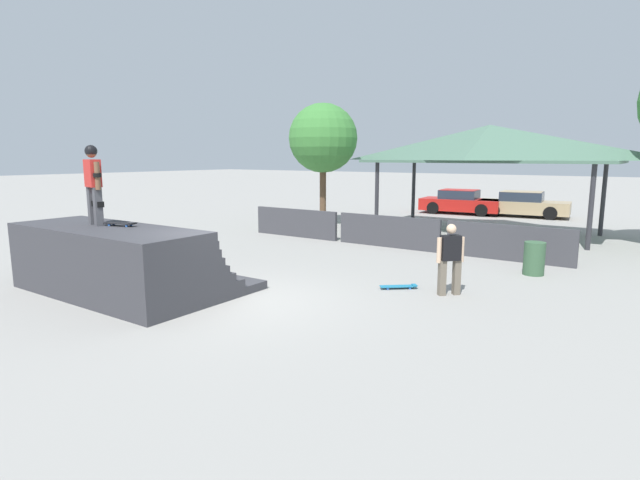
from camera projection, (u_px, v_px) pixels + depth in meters
ground_plane at (234, 302)px, 10.42m from camera, size 160.00×160.00×0.00m
quarter_pipe_ramp at (119, 263)px, 11.06m from camera, size 4.98×3.26×1.50m
skater_on_deck at (93, 179)px, 10.89m from camera, size 0.76×0.33×1.75m
skateboard_on_deck at (121, 224)px, 10.86m from camera, size 0.78×0.40×0.09m
bystander_walking at (450, 256)px, 10.81m from camera, size 0.51×0.52×1.57m
skateboard_on_ground at (400, 286)px, 11.45m from camera, size 0.78×0.70×0.09m
barrier_fence at (388, 232)px, 16.67m from camera, size 11.46×0.12×1.05m
pavilion_shelter at (489, 144)px, 19.30m from camera, size 9.15×4.23×4.21m
tree_beside_pavilion at (323, 139)px, 21.46m from camera, size 2.96×2.96×5.27m
trash_bin at (534, 258)px, 12.76m from camera, size 0.52×0.52×0.85m
parked_car_red at (460, 202)px, 26.46m from camera, size 4.23×2.11×1.27m
parked_car_tan at (523, 205)px, 25.16m from camera, size 4.43×2.16×1.27m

